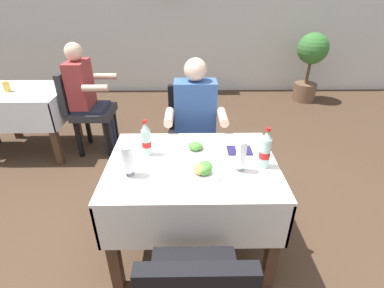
{
  "coord_description": "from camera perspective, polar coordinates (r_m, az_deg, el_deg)",
  "views": [
    {
      "loc": [
        -0.03,
        -1.43,
        1.77
      ],
      "look_at": [
        -0.01,
        0.24,
        0.83
      ],
      "focal_mm": 26.61,
      "sensor_mm": 36.0,
      "label": 1
    }
  ],
  "objects": [
    {
      "name": "cola_bottle_primary",
      "position": [
        1.92,
        -9.15,
        0.8
      ],
      "size": [
        0.06,
        0.06,
        0.26
      ],
      "color": "silver",
      "rests_on": "main_dining_table"
    },
    {
      "name": "beer_glass_left",
      "position": [
        1.73,
        -12.74,
        -3.32
      ],
      "size": [
        0.07,
        0.07,
        0.2
      ],
      "color": "white",
      "rests_on": "main_dining_table"
    },
    {
      "name": "back_wall",
      "position": [
        5.35,
        -0.56,
        25.55
      ],
      "size": [
        11.0,
        0.12,
        2.85
      ],
      "primitive_type": "cube",
      "color": "silver",
      "rests_on": "ground"
    },
    {
      "name": "potted_plant_corner",
      "position": [
        5.24,
        22.66,
        15.18
      ],
      "size": [
        0.49,
        0.49,
        1.12
      ],
      "color": "brown",
      "rests_on": "ground"
    },
    {
      "name": "background_table_tumbler",
      "position": [
        3.71,
        -33.14,
        9.6
      ],
      "size": [
        0.06,
        0.06,
        0.11
      ],
      "primitive_type": "cylinder",
      "color": "gold",
      "rests_on": "background_dining_table"
    },
    {
      "name": "cola_bottle_secondary",
      "position": [
        1.81,
        14.46,
        -1.24
      ],
      "size": [
        0.07,
        0.07,
        0.27
      ],
      "color": "silver",
      "rests_on": "main_dining_table"
    },
    {
      "name": "napkin_cutlery_set",
      "position": [
        2.01,
        9.5,
        -1.25
      ],
      "size": [
        0.17,
        0.19,
        0.01
      ],
      "color": "#231E4C",
      "rests_on": "main_dining_table"
    },
    {
      "name": "beer_glass_middle",
      "position": [
        1.74,
        9.79,
        -2.28
      ],
      "size": [
        0.07,
        0.07,
        0.21
      ],
      "color": "white",
      "rests_on": "main_dining_table"
    },
    {
      "name": "main_dining_table",
      "position": [
        1.97,
        0.04,
        -8.0
      ],
      "size": [
        1.11,
        0.83,
        0.75
      ],
      "color": "white",
      "rests_on": "ground"
    },
    {
      "name": "background_chair_right",
      "position": [
        3.49,
        -20.62,
        6.99
      ],
      "size": [
        0.5,
        0.44,
        0.97
      ],
      "color": "#2D2D33",
      "rests_on": "ground"
    },
    {
      "name": "ground_plane",
      "position": [
        2.27,
        0.26,
        -21.8
      ],
      "size": [
        11.0,
        11.0,
        0.0
      ],
      "primitive_type": "plane",
      "color": "#473323"
    },
    {
      "name": "chair_far_diner_seat",
      "position": [
        2.66,
        -0.22,
        2.16
      ],
      "size": [
        0.44,
        0.5,
        0.97
      ],
      "color": "black",
      "rests_on": "ground"
    },
    {
      "name": "seated_diner_far",
      "position": [
        2.5,
        0.67,
        4.23
      ],
      "size": [
        0.5,
        0.46,
        1.26
      ],
      "color": "#282D42",
      "rests_on": "ground"
    },
    {
      "name": "background_dining_table",
      "position": [
        3.76,
        -30.29,
        6.48
      ],
      "size": [
        0.92,
        0.76,
        0.75
      ],
      "color": "white",
      "rests_on": "ground"
    },
    {
      "name": "background_patron",
      "position": [
        3.42,
        -20.29,
        9.45
      ],
      "size": [
        0.46,
        0.5,
        1.26
      ],
      "color": "#282D42",
      "rests_on": "ground"
    },
    {
      "name": "plate_far_diner",
      "position": [
        1.98,
        1.16,
        -0.77
      ],
      "size": [
        0.25,
        0.25,
        0.06
      ],
      "color": "white",
      "rests_on": "main_dining_table"
    },
    {
      "name": "plate_near_camera",
      "position": [
        1.75,
        2.19,
        -5.3
      ],
      "size": [
        0.25,
        0.25,
        0.07
      ],
      "color": "white",
      "rests_on": "main_dining_table"
    }
  ]
}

